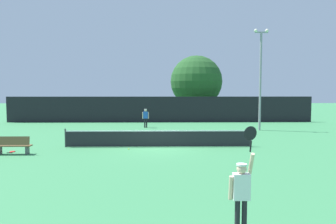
{
  "coord_description": "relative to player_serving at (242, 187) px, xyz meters",
  "views": [
    {
      "loc": [
        0.24,
        -18.11,
        3.3
      ],
      "look_at": [
        0.61,
        2.82,
        1.83
      ],
      "focal_mm": 33.77,
      "sensor_mm": 36.0,
      "label": 1
    }
  ],
  "objects": [
    {
      "name": "ground_plane",
      "position": [
        -2.04,
        11.1,
        -1.08
      ],
      "size": [
        120.0,
        120.0,
        0.0
      ],
      "primitive_type": "plane",
      "color": "#387F4C"
    },
    {
      "name": "tennis_net",
      "position": [
        -2.04,
        11.1,
        -0.57
      ],
      "size": [
        10.78,
        0.08,
        1.07
      ],
      "color": "#232328",
      "rests_on": "ground"
    },
    {
      "name": "perimeter_fence",
      "position": [
        -2.04,
        25.19,
        0.23
      ],
      "size": [
        31.14,
        0.12,
        2.62
      ],
      "primitive_type": "cube",
      "color": "black",
      "rests_on": "ground"
    },
    {
      "name": "player_serving",
      "position": [
        0.0,
        0.0,
        0.0
      ],
      "size": [
        0.68,
        0.39,
        2.47
      ],
      "color": "white",
      "rests_on": "ground"
    },
    {
      "name": "player_receiving",
      "position": [
        -3.27,
        20.46,
        -0.09
      ],
      "size": [
        0.57,
        0.24,
        1.63
      ],
      "rotation": [
        0.0,
        0.0,
        3.14
      ],
      "color": "blue",
      "rests_on": "ground"
    },
    {
      "name": "tennis_ball",
      "position": [
        -3.67,
        10.31,
        -1.05
      ],
      "size": [
        0.07,
        0.07,
        0.07
      ],
      "primitive_type": "sphere",
      "color": "#CCE033",
      "rests_on": "ground"
    },
    {
      "name": "spare_racket",
      "position": [
        -9.8,
        9.71,
        -1.06
      ],
      "size": [
        0.28,
        0.52,
        0.04
      ],
      "color": "black",
      "rests_on": "ground"
    },
    {
      "name": "courtside_bench",
      "position": [
        -9.43,
        9.03,
        -0.6
      ],
      "size": [
        1.8,
        0.44,
        0.95
      ],
      "color": "brown",
      "rests_on": "ground"
    },
    {
      "name": "light_pole",
      "position": [
        6.14,
        18.53,
        3.57
      ],
      "size": [
        1.18,
        0.28,
        8.18
      ],
      "color": "gray",
      "rests_on": "ground"
    },
    {
      "name": "large_tree",
      "position": [
        2.12,
        29.53,
        3.18
      ],
      "size": [
        5.96,
        5.96,
        7.25
      ],
      "color": "brown",
      "rests_on": "ground"
    },
    {
      "name": "parked_car_near",
      "position": [
        3.89,
        33.35,
        -0.3
      ],
      "size": [
        2.18,
        4.32,
        1.69
      ],
      "rotation": [
        0.0,
        0.0,
        -0.07
      ],
      "color": "red",
      "rests_on": "ground"
    }
  ]
}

